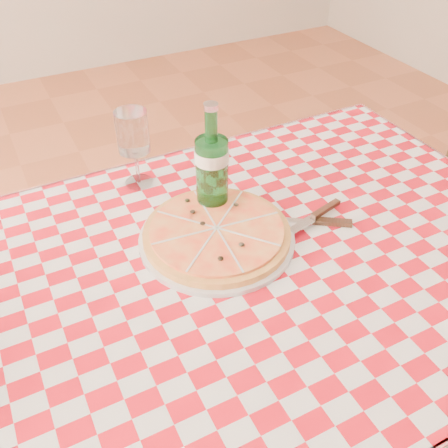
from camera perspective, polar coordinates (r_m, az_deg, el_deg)
The scene contains 6 objects.
dining_table at distance 1.06m, azimuth 2.45°, elevation -8.15°, with size 1.20×0.80×0.75m.
tablecloth at distance 1.00m, azimuth 2.60°, elevation -4.47°, with size 1.30×0.90×0.01m, color #A30A15.
pizza_plate at distance 1.03m, azimuth -0.84°, elevation -1.00°, with size 0.32×0.32×0.04m, color #D18E45, non-canonical shape.
water_bottle at distance 1.04m, azimuth -1.40°, elevation 7.19°, with size 0.07×0.07×0.26m, color #186025, non-canonical shape.
wine_glass at distance 1.17m, azimuth -10.16°, elevation 8.42°, with size 0.07×0.07×0.19m, color white, non-canonical shape.
cutlery at distance 1.09m, azimuth 10.09°, elevation 0.62°, with size 0.21×0.18×0.02m, color silver, non-canonical shape.
Camera 1 is at (-0.36, -0.62, 1.44)m, focal length 40.00 mm.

